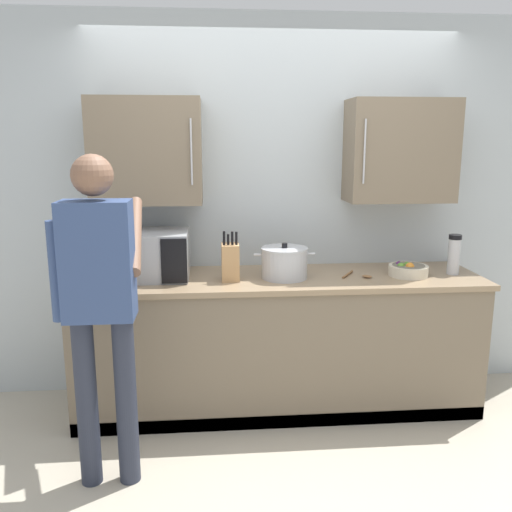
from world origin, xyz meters
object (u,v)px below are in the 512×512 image
Objects in this scene: knife_block at (230,262)px; thermos_flask at (454,254)px; microwave_oven at (140,255)px; wooden_spoon at (358,275)px; person_figure at (100,294)px; fruit_bowl at (408,270)px; stock_pot at (284,263)px.

thermos_flask is at bearing 1.04° from knife_block.
microwave_oven is 1.42m from wooden_spoon.
person_figure is at bearing -133.93° from knife_block.
thermos_flask is at bearing -2.02° from microwave_oven.
wooden_spoon is 1.67m from person_figure.
stock_pot is at bearing 179.06° from fruit_bowl.
stock_pot is 0.82m from fruit_bowl.
fruit_bowl is at bearing -2.99° from microwave_oven.
thermos_flask is at bearing 18.62° from person_figure.
wooden_spoon is at bearing 0.64° from knife_block.
knife_block is at bearing -176.40° from stock_pot.
person_figure reaches higher than microwave_oven.
microwave_oven is 0.81m from person_figure.
person_figure reaches higher than knife_block.
microwave_oven is at bearing 177.98° from thermos_flask.
stock_pot is (0.93, -0.08, -0.05)m from microwave_oven.
thermos_flask is (2.06, -0.07, -0.02)m from microwave_oven.
fruit_bowl is 1.98m from person_figure.
knife_block reaches higher than microwave_oven.
stock_pot reaches higher than wooden_spoon.
wooden_spoon is 0.78× the size of thermos_flask.
wooden_spoon is at bearing 25.19° from person_figure.
fruit_bowl is (0.82, -0.01, -0.06)m from stock_pot.
person_figure is at bearing -144.81° from stock_pot.
wooden_spoon is at bearing -3.66° from microwave_oven.
fruit_bowl reaches higher than wooden_spoon.
person_figure is (-1.51, -0.71, 0.11)m from wooden_spoon.
microwave_oven is 2.06m from thermos_flask.
person_figure is (-2.16, -0.73, -0.01)m from thermos_flask.
thermos_flask is (0.65, 0.02, 0.13)m from wooden_spoon.
stock_pot is 0.23× the size of person_figure.
knife_block is (-0.83, -0.01, 0.11)m from wooden_spoon.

